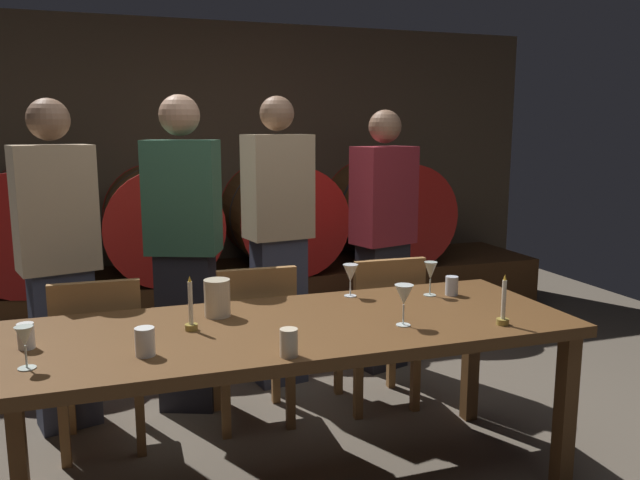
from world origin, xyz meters
name	(u,v)px	position (x,y,z in m)	size (l,w,h in m)	color
back_wall	(210,171)	(0.00, 3.02, 1.21)	(5.79, 0.24, 2.42)	brown
barrel_shelf	(225,299)	(0.00, 2.47, 0.24)	(5.21, 0.90, 0.47)	#4C2D16
wine_barrel_far_left	(27,227)	(-1.38, 2.47, 0.88)	(0.83, 0.92, 0.83)	brown
wine_barrel_center_left	(160,221)	(-0.47, 2.47, 0.88)	(0.83, 0.92, 0.83)	brown
wine_barrel_center_right	(281,216)	(0.46, 2.47, 0.88)	(0.83, 0.92, 0.83)	brown
wine_barrel_far_right	(386,211)	(1.38, 2.47, 0.88)	(0.83, 0.92, 0.83)	brown
dining_table	(290,340)	(-0.14, 0.10, 0.69)	(2.39, 0.86, 0.76)	brown
chair_left	(100,356)	(-0.91, 0.73, 0.49)	(0.41, 0.41, 0.88)	olive
chair_center	(254,337)	(-0.15, 0.77, 0.49)	(0.41, 0.41, 0.88)	olive
chair_right	(381,324)	(0.58, 0.75, 0.49)	(0.41, 0.41, 0.88)	olive
guest_far_left	(59,264)	(-1.09, 1.09, 0.88)	(0.43, 0.33, 1.71)	#33384C
guest_center_left	(185,252)	(-0.45, 1.11, 0.90)	(0.44, 0.36, 1.74)	black
guest_center_right	(278,240)	(0.13, 1.30, 0.90)	(0.42, 0.30, 1.75)	#33384C
guest_far_right	(383,239)	(0.84, 1.33, 0.86)	(0.43, 0.34, 1.68)	black
candle_left	(191,315)	(-0.54, 0.14, 0.83)	(0.05, 0.05, 0.22)	olive
candle_right	(503,311)	(0.69, -0.19, 0.82)	(0.05, 0.05, 0.21)	olive
pitcher	(217,298)	(-0.41, 0.30, 0.84)	(0.11, 0.11, 0.16)	beige
wine_glass_far_left	(24,338)	(-1.12, -0.10, 0.87)	(0.06, 0.06, 0.15)	silver
wine_glass_center_left	(350,274)	(0.26, 0.43, 0.87)	(0.07, 0.07, 0.16)	white
wine_glass_center_right	(404,296)	(0.30, -0.07, 0.89)	(0.08, 0.08, 0.17)	silver
wine_glass_far_right	(431,272)	(0.63, 0.32, 0.88)	(0.06, 0.06, 0.17)	silver
cup_far_left	(26,336)	(-1.14, 0.12, 0.81)	(0.06, 0.06, 0.10)	white
cup_center_left	(145,342)	(-0.73, -0.09, 0.81)	(0.07, 0.07, 0.10)	white
cup_center_right	(289,343)	(-0.25, -0.26, 0.81)	(0.07, 0.07, 0.10)	beige
cup_far_right	(452,286)	(0.73, 0.29, 0.81)	(0.06, 0.06, 0.09)	silver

